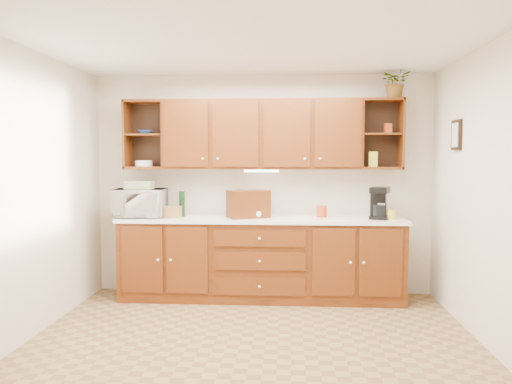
# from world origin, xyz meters

# --- Properties ---
(floor) EXTENTS (4.00, 4.00, 0.00)m
(floor) POSITION_xyz_m (0.00, 0.00, 0.00)
(floor) COLOR olive
(floor) RESTS_ON ground
(ceiling) EXTENTS (4.00, 4.00, 0.00)m
(ceiling) POSITION_xyz_m (0.00, 0.00, 2.60)
(ceiling) COLOR white
(ceiling) RESTS_ON back_wall
(back_wall) EXTENTS (4.00, 0.00, 4.00)m
(back_wall) POSITION_xyz_m (0.00, 1.75, 1.30)
(back_wall) COLOR beige
(back_wall) RESTS_ON floor
(left_wall) EXTENTS (0.00, 3.50, 3.50)m
(left_wall) POSITION_xyz_m (-2.00, 0.00, 1.30)
(left_wall) COLOR beige
(left_wall) RESTS_ON floor
(right_wall) EXTENTS (0.00, 3.50, 3.50)m
(right_wall) POSITION_xyz_m (2.00, 0.00, 1.30)
(right_wall) COLOR beige
(right_wall) RESTS_ON floor
(base_cabinets) EXTENTS (3.20, 0.60, 0.90)m
(base_cabinets) POSITION_xyz_m (0.00, 1.45, 0.45)
(base_cabinets) COLOR #3E1907
(base_cabinets) RESTS_ON floor
(countertop) EXTENTS (3.24, 0.64, 0.04)m
(countertop) POSITION_xyz_m (0.00, 1.44, 0.92)
(countertop) COLOR white
(countertop) RESTS_ON base_cabinets
(upper_cabinets) EXTENTS (3.20, 0.33, 0.80)m
(upper_cabinets) POSITION_xyz_m (0.01, 1.59, 1.89)
(upper_cabinets) COLOR #3E1907
(upper_cabinets) RESTS_ON back_wall
(undercabinet_light) EXTENTS (0.40, 0.05, 0.02)m
(undercabinet_light) POSITION_xyz_m (0.00, 1.53, 1.47)
(undercabinet_light) COLOR white
(undercabinet_light) RESTS_ON upper_cabinets
(framed_picture) EXTENTS (0.03, 0.24, 0.30)m
(framed_picture) POSITION_xyz_m (1.98, 0.90, 1.85)
(framed_picture) COLOR black
(framed_picture) RESTS_ON right_wall
(wicker_basket) EXTENTS (0.26, 0.26, 0.13)m
(wicker_basket) POSITION_xyz_m (-1.03, 1.40, 1.00)
(wicker_basket) COLOR olive
(wicker_basket) RESTS_ON countertop
(microwave) EXTENTS (0.61, 0.43, 0.32)m
(microwave) POSITION_xyz_m (-1.40, 1.42, 1.10)
(microwave) COLOR beige
(microwave) RESTS_ON countertop
(towel_stack) EXTENTS (0.30, 0.22, 0.09)m
(towel_stack) POSITION_xyz_m (-1.40, 1.42, 1.31)
(towel_stack) COLOR #E2DA6A
(towel_stack) RESTS_ON microwave
(wine_bottle) EXTENTS (0.07, 0.07, 0.30)m
(wine_bottle) POSITION_xyz_m (-0.92, 1.49, 1.09)
(wine_bottle) COLOR black
(wine_bottle) RESTS_ON countertop
(woven_tray) EXTENTS (0.32, 0.20, 0.31)m
(woven_tray) POSITION_xyz_m (-0.26, 1.69, 0.95)
(woven_tray) COLOR olive
(woven_tray) RESTS_ON countertop
(bread_box) EXTENTS (0.52, 0.44, 0.31)m
(bread_box) POSITION_xyz_m (-0.15, 1.43, 1.10)
(bread_box) COLOR #3E1907
(bread_box) RESTS_ON countertop
(mug_tree) EXTENTS (0.26, 0.26, 0.29)m
(mug_tree) POSITION_xyz_m (-0.02, 1.44, 0.98)
(mug_tree) COLOR #3E1907
(mug_tree) RESTS_ON countertop
(canister_red) EXTENTS (0.14, 0.14, 0.13)m
(canister_red) POSITION_xyz_m (0.69, 1.53, 1.01)
(canister_red) COLOR #AB3718
(canister_red) RESTS_ON countertop
(canister_white) EXTENTS (0.10, 0.10, 0.17)m
(canister_white) POSITION_xyz_m (1.35, 1.44, 1.03)
(canister_white) COLOR white
(canister_white) RESTS_ON countertop
(canister_yellow) EXTENTS (0.11, 0.11, 0.11)m
(canister_yellow) POSITION_xyz_m (1.45, 1.35, 0.99)
(canister_yellow) COLOR gold
(canister_yellow) RESTS_ON countertop
(coffee_maker) EXTENTS (0.27, 0.30, 0.36)m
(coffee_maker) POSITION_xyz_m (1.33, 1.42, 1.11)
(coffee_maker) COLOR black
(coffee_maker) RESTS_ON countertop
(bowl_stack) EXTENTS (0.21, 0.21, 0.04)m
(bowl_stack) POSITION_xyz_m (-1.36, 1.56, 1.92)
(bowl_stack) COLOR navy
(bowl_stack) RESTS_ON upper_cabinets
(plate_stack) EXTENTS (0.24, 0.24, 0.07)m
(plate_stack) POSITION_xyz_m (-1.40, 1.58, 1.56)
(plate_stack) COLOR white
(plate_stack) RESTS_ON upper_cabinets
(pantry_box_yellow) EXTENTS (0.11, 0.09, 0.17)m
(pantry_box_yellow) POSITION_xyz_m (1.27, 1.55, 1.61)
(pantry_box_yellow) COLOR gold
(pantry_box_yellow) RESTS_ON upper_cabinets
(pantry_box_red) EXTENTS (0.08, 0.07, 0.11)m
(pantry_box_red) POSITION_xyz_m (1.44, 1.57, 1.96)
(pantry_box_red) COLOR #AB3718
(pantry_box_red) RESTS_ON upper_cabinets
(potted_plant) EXTENTS (0.37, 0.33, 0.36)m
(potted_plant) POSITION_xyz_m (1.51, 1.55, 2.47)
(potted_plant) COLOR #999999
(potted_plant) RESTS_ON upper_cabinets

